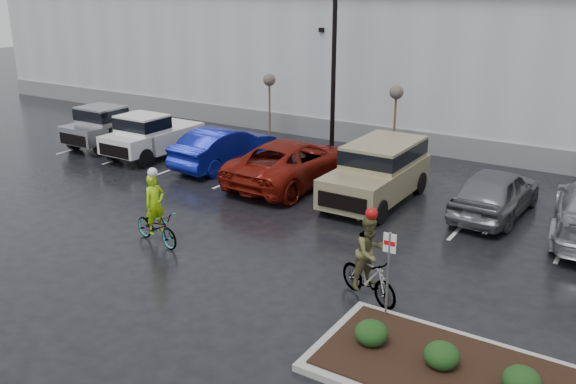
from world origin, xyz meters
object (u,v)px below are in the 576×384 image
Objects in this scene: suv_tan at (376,174)px; car_grey at (496,192)px; sapling_mid at (396,96)px; fire_lane_sign at (388,266)px; lamppost at (335,23)px; pickup_silver at (117,124)px; car_blue at (225,147)px; car_red at (293,162)px; cyclist_hivis at (156,220)px; sapling_west at (269,83)px; cyclist_olive at (369,267)px; pickup_white at (158,133)px.

suv_tan is 1.07× the size of car_grey.
fire_lane_sign is at bearing -67.51° from sapling_mid.
sapling_mid is (2.50, 1.00, -2.96)m from lamppost.
car_blue is at bearing -1.81° from pickup_silver.
lamppost is 1.50× the size of car_red.
cyclist_hivis is (-7.77, -7.65, -0.09)m from car_grey.
car_blue is at bearing -77.69° from sapling_west.
sapling_west is 0.67× the size of car_grey.
cyclist_hivis is at bearing 88.29° from car_red.
sapling_mid reaches higher than pickup_silver.
cyclist_olive is at bearing -76.19° from cyclist_hivis.
suv_tan is 7.78m from cyclist_hivis.
lamppost is at bearing 123.46° from fire_lane_sign.
car_blue is 2.12× the size of cyclist_olive.
sapling_west is 5.36m from car_blue.
pickup_silver is 2.19× the size of cyclist_olive.
cyclist_hivis is at bearing 118.04° from car_blue.
pickup_white is 9.99m from cyclist_hivis.
lamppost is at bearing 132.64° from suv_tan.
sapling_west is (-4.00, 1.00, -2.96)m from lamppost.
car_blue is (-2.93, -3.90, -4.86)m from lamppost.
car_grey is (0.28, 8.15, -0.60)m from fire_lane_sign.
fire_lane_sign is (5.30, -12.80, -1.32)m from sapling_mid.
fire_lane_sign is at bearing -110.59° from cyclist_olive.
pickup_white is at bearing 55.10° from cyclist_hivis.
suv_tan is at bearing 16.81° from car_grey.
pickup_silver is at bearing 173.17° from pickup_white.
car_red is at bearing -3.62° from pickup_silver.
sapling_mid is 0.64× the size of car_blue.
sapling_mid is 1.35× the size of cyclist_olive.
suv_tan is (-3.58, 7.22, -0.38)m from fire_lane_sign.
pickup_silver is at bearing -158.68° from sapling_mid.
cyclist_hivis is (6.87, -7.26, -0.26)m from pickup_white.
cyclist_hivis is at bearing -120.16° from suv_tan.
sapling_mid is at bearing 43.26° from cyclist_olive.
sapling_west is at bearing -73.28° from car_blue.
sapling_west is 1.38× the size of cyclist_hivis.
cyclist_olive is at bearing -66.67° from suv_tan.
sapling_west is 0.62× the size of pickup_white.
fire_lane_sign is 0.42× the size of pickup_white.
lamppost reaches higher than car_blue.
lamppost is at bearing -21.02° from car_grey.
pickup_silver is 13.77m from suv_tan.
lamppost reaches higher than cyclist_olive.
pickup_silver is 6.60m from car_blue.
suv_tan is at bearing -2.82° from pickup_white.
cyclist_hivis reaches higher than car_grey.
cyclist_olive is (6.70, 0.25, 0.14)m from cyclist_hivis.
lamppost reaches higher than sapling_mid.
pickup_white is 15.27m from cyclist_olive.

